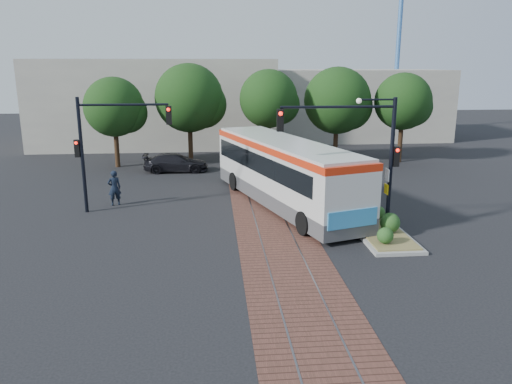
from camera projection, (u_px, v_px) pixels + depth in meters
ground at (274, 231)px, 23.35m from camera, size 120.00×120.00×0.00m
trackbed at (265, 207)px, 27.20m from camera, size 3.60×40.00×0.02m
tree_row at (264, 101)px, 38.07m from camera, size 26.40×5.60×7.67m
warehouses at (234, 103)px, 50.08m from camera, size 40.00×13.00×8.00m
crane at (399, 33)px, 54.96m from camera, size 8.00×0.50×18.00m
city_bus at (284, 170)px, 27.19m from camera, size 6.82×13.67×3.60m
traffic_island at (381, 228)px, 22.81m from camera, size 2.20×5.20×1.13m
signal_pole_main at (365, 145)px, 21.86m from camera, size 5.49×0.46×6.00m
signal_pole_left at (103, 139)px, 25.52m from camera, size 4.99×0.34×6.00m
officer at (114, 188)px, 27.43m from camera, size 0.84×0.70×1.96m
parked_car at (176, 163)px, 36.08m from camera, size 4.61×1.90×1.34m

